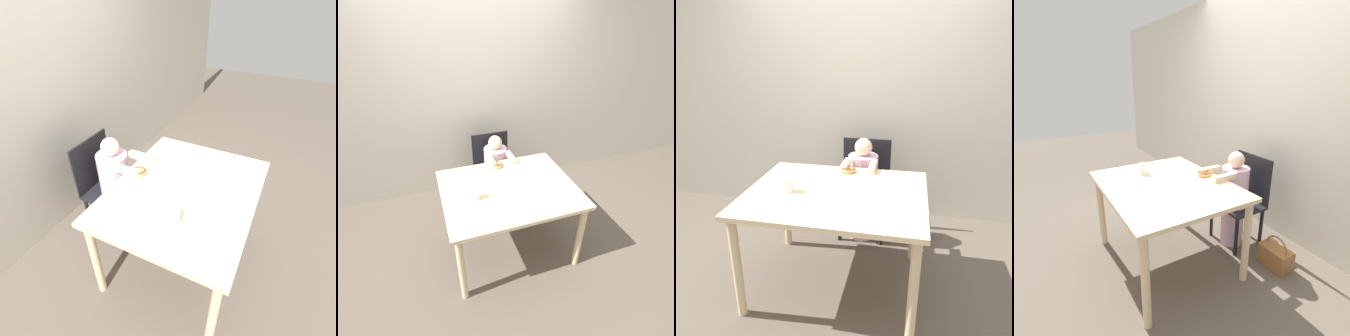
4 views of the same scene
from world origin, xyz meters
TOP-DOWN VIEW (x-y plane):
  - ground_plane at (0.00, 0.00)m, footprint 12.00×12.00m
  - wall_back at (0.00, 1.27)m, footprint 8.00×0.05m
  - dining_table at (0.00, 0.00)m, footprint 1.22×0.98m
  - chair at (0.08, 0.82)m, footprint 0.45×0.39m
  - child_figure at (0.08, 0.70)m, footprint 0.27×0.47m
  - donut at (0.01, 0.39)m, footprint 0.12×0.12m
  - napkin at (0.10, 0.17)m, footprint 0.32×0.32m
  - handbag at (0.57, 0.80)m, footprint 0.28×0.17m
  - cup at (-0.32, -0.06)m, footprint 0.08×0.08m

SIDE VIEW (x-z plane):
  - ground_plane at x=0.00m, z-range 0.00..0.00m
  - handbag at x=0.57m, z-range -0.05..0.25m
  - chair at x=0.08m, z-range 0.01..0.91m
  - child_figure at x=0.08m, z-range -0.01..0.95m
  - dining_table at x=0.00m, z-range 0.29..1.05m
  - napkin at x=0.10m, z-range 0.76..0.77m
  - donut at x=0.01m, z-range 0.77..0.80m
  - cup at x=-0.32m, z-range 0.76..0.86m
  - wall_back at x=0.00m, z-range 0.00..2.50m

